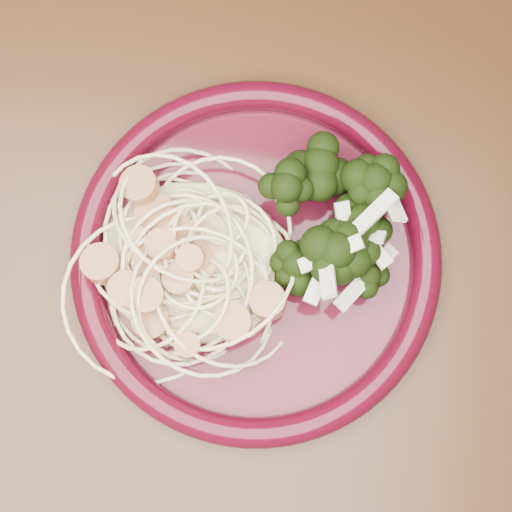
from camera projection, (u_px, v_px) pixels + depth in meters
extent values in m
plane|color=#56311D|center=(218.00, 309.00, 1.32)|extent=(3.50, 3.50, 0.00)
cube|color=#472814|center=(173.00, 229.00, 0.60)|extent=(1.20, 0.80, 0.04)
cylinder|color=#460E1B|center=(256.00, 259.00, 0.57)|extent=(0.34, 0.34, 0.01)
torus|color=#460515|center=(256.00, 257.00, 0.56)|extent=(0.35, 0.35, 0.02)
ellipsoid|color=beige|center=(193.00, 259.00, 0.55)|extent=(0.18, 0.16, 0.03)
ellipsoid|color=black|center=(335.00, 248.00, 0.54)|extent=(0.14, 0.19, 0.06)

